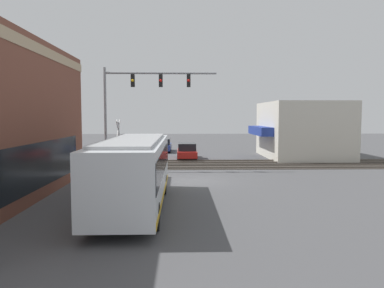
{
  "coord_description": "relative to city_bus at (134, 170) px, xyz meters",
  "views": [
    {
      "loc": [
        -23.03,
        0.73,
        4.07
      ],
      "look_at": [
        3.77,
        -0.04,
        2.02
      ],
      "focal_mm": 35.0,
      "sensor_mm": 36.0,
      "label": 1
    }
  ],
  "objects": [
    {
      "name": "ground_plane",
      "position": [
        6.72,
        -2.8,
        -1.69
      ],
      "size": [
        120.0,
        120.0,
        0.0
      ],
      "primitive_type": "plane",
      "color": "#4C4C4F"
    },
    {
      "name": "shop_building",
      "position": [
        19.74,
        -13.78,
        0.98
      ],
      "size": [
        9.27,
        8.25,
        5.35
      ],
      "color": "beige",
      "rests_on": "ground"
    },
    {
      "name": "city_bus",
      "position": [
        0.0,
        0.0,
        0.0
      ],
      "size": [
        10.13,
        2.59,
        3.07
      ],
      "color": "silver",
      "rests_on": "ground"
    },
    {
      "name": "traffic_signal_gantry",
      "position": [
        11.16,
        1.04,
        3.92
      ],
      "size": [
        0.42,
        8.2,
        7.54
      ],
      "color": "gray",
      "rests_on": "ground"
    },
    {
      "name": "crossing_signal",
      "position": [
        9.86,
        2.32,
        0.6
      ],
      "size": [
        1.41,
        1.18,
        3.81
      ],
      "color": "gray",
      "rests_on": "ground"
    },
    {
      "name": "rail_track_near",
      "position": [
        12.72,
        -2.8,
        -1.67
      ],
      "size": [
        2.6,
        60.0,
        0.15
      ],
      "color": "#332D28",
      "rests_on": "ground"
    },
    {
      "name": "rail_track_far",
      "position": [
        15.92,
        -2.8,
        -1.67
      ],
      "size": [
        2.6,
        60.0,
        0.15
      ],
      "color": "#332D28",
      "rests_on": "ground"
    },
    {
      "name": "parked_car_red",
      "position": [
        18.61,
        -2.6,
        -1.0
      ],
      "size": [
        4.56,
        1.82,
        1.51
      ],
      "color": "#B21E19",
      "rests_on": "ground"
    },
    {
      "name": "parked_car_blue",
      "position": [
        25.65,
        -0.0,
        -0.99
      ],
      "size": [
        4.82,
        1.82,
        1.51
      ],
      "color": "navy",
      "rests_on": "ground"
    },
    {
      "name": "pedestrian_at_crossing",
      "position": [
        10.67,
        1.92,
        -0.86
      ],
      "size": [
        0.34,
        0.34,
        1.64
      ],
      "color": "black",
      "rests_on": "ground"
    }
  ]
}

